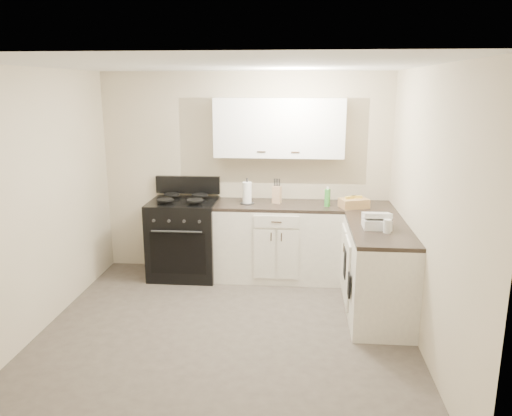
# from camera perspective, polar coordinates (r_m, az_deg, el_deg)

# --- Properties ---
(floor) EXTENTS (3.60, 3.60, 0.00)m
(floor) POSITION_cam_1_polar(r_m,az_deg,el_deg) (4.99, -3.45, -14.02)
(floor) COLOR #473F38
(floor) RESTS_ON ground
(ceiling) EXTENTS (3.60, 3.60, 0.00)m
(ceiling) POSITION_cam_1_polar(r_m,az_deg,el_deg) (4.42, -3.93, 15.99)
(ceiling) COLOR white
(ceiling) RESTS_ON wall_back
(wall_back) EXTENTS (3.60, 0.00, 3.60)m
(wall_back) POSITION_cam_1_polar(r_m,az_deg,el_deg) (6.29, -1.22, 3.94)
(wall_back) COLOR beige
(wall_back) RESTS_ON ground
(wall_right) EXTENTS (0.00, 3.60, 3.60)m
(wall_right) POSITION_cam_1_polar(r_m,az_deg,el_deg) (4.63, 18.91, -0.42)
(wall_right) COLOR beige
(wall_right) RESTS_ON ground
(wall_left) EXTENTS (0.00, 3.60, 3.60)m
(wall_left) POSITION_cam_1_polar(r_m,az_deg,el_deg) (5.13, -23.96, 0.46)
(wall_left) COLOR beige
(wall_left) RESTS_ON ground
(wall_front) EXTENTS (3.60, 0.00, 3.60)m
(wall_front) POSITION_cam_1_polar(r_m,az_deg,el_deg) (2.86, -9.12, -8.52)
(wall_front) COLOR beige
(wall_front) RESTS_ON ground
(base_cabinets_back) EXTENTS (1.55, 0.60, 0.90)m
(base_cabinets_back) POSITION_cam_1_polar(r_m,az_deg,el_deg) (6.16, 2.46, -3.95)
(base_cabinets_back) COLOR beige
(base_cabinets_back) RESTS_ON floor
(base_cabinets_right) EXTENTS (0.60, 1.90, 0.90)m
(base_cabinets_right) POSITION_cam_1_polar(r_m,az_deg,el_deg) (5.60, 13.25, -6.17)
(base_cabinets_right) COLOR beige
(base_cabinets_right) RESTS_ON floor
(countertop_back) EXTENTS (1.55, 0.60, 0.04)m
(countertop_back) POSITION_cam_1_polar(r_m,az_deg,el_deg) (6.04, 2.50, 0.30)
(countertop_back) COLOR black
(countertop_back) RESTS_ON base_cabinets_back
(countertop_right) EXTENTS (0.60, 1.90, 0.04)m
(countertop_right) POSITION_cam_1_polar(r_m,az_deg,el_deg) (5.46, 13.52, -1.53)
(countertop_right) COLOR black
(countertop_right) RESTS_ON base_cabinets_right
(upper_cabinets) EXTENTS (1.55, 0.30, 0.70)m
(upper_cabinets) POSITION_cam_1_polar(r_m,az_deg,el_deg) (6.04, 2.66, 9.15)
(upper_cabinets) COLOR white
(upper_cabinets) RESTS_ON wall_back
(stove) EXTENTS (0.82, 0.70, 0.99)m
(stove) POSITION_cam_1_polar(r_m,az_deg,el_deg) (6.29, -8.18, -3.62)
(stove) COLOR black
(stove) RESTS_ON floor
(knife_block) EXTENTS (0.12, 0.11, 0.21)m
(knife_block) POSITION_cam_1_polar(r_m,az_deg,el_deg) (6.05, 2.40, 1.54)
(knife_block) COLOR #DAB286
(knife_block) RESTS_ON countertop_back
(paper_towel) EXTENTS (0.14, 0.14, 0.26)m
(paper_towel) POSITION_cam_1_polar(r_m,az_deg,el_deg) (6.01, -1.02, 1.74)
(paper_towel) COLOR white
(paper_towel) RESTS_ON countertop_back
(soap_bottle) EXTENTS (0.09, 0.09, 0.21)m
(soap_bottle) POSITION_cam_1_polar(r_m,az_deg,el_deg) (5.94, 8.15, 1.16)
(soap_bottle) COLOR green
(soap_bottle) RESTS_ON countertop_back
(wicker_basket) EXTENTS (0.37, 0.30, 0.11)m
(wicker_basket) POSITION_cam_1_polar(r_m,az_deg,el_deg) (5.94, 11.13, 0.55)
(wicker_basket) COLOR tan
(wicker_basket) RESTS_ON countertop_right
(countertop_grill) EXTENTS (0.27, 0.25, 0.10)m
(countertop_grill) POSITION_cam_1_polar(r_m,az_deg,el_deg) (5.15, 13.61, -1.67)
(countertop_grill) COLOR white
(countertop_grill) RESTS_ON countertop_right
(glass_jar) EXTENTS (0.10, 0.10, 0.13)m
(glass_jar) POSITION_cam_1_polar(r_m,az_deg,el_deg) (5.00, 14.78, -2.01)
(glass_jar) COLOR silver
(glass_jar) RESTS_ON countertop_right
(oven_mitt_near) EXTENTS (0.02, 0.13, 0.23)m
(oven_mitt_near) POSITION_cam_1_polar(r_m,az_deg,el_deg) (4.95, 10.59, -8.66)
(oven_mitt_near) COLOR black
(oven_mitt_near) RESTS_ON base_cabinets_right
(oven_mitt_far) EXTENTS (0.02, 0.17, 0.30)m
(oven_mitt_far) POSITION_cam_1_polar(r_m,az_deg,el_deg) (5.34, 10.18, -6.27)
(oven_mitt_far) COLOR black
(oven_mitt_far) RESTS_ON base_cabinets_right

